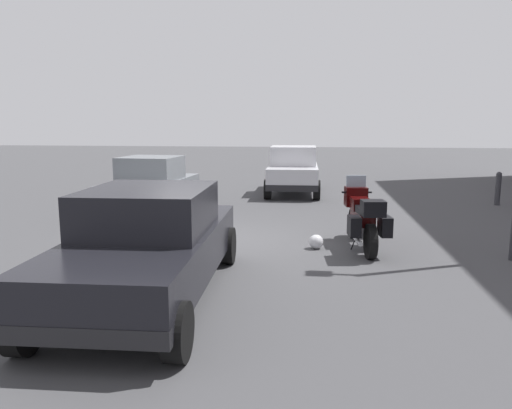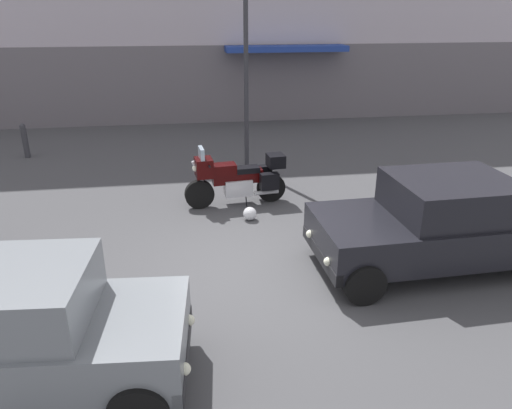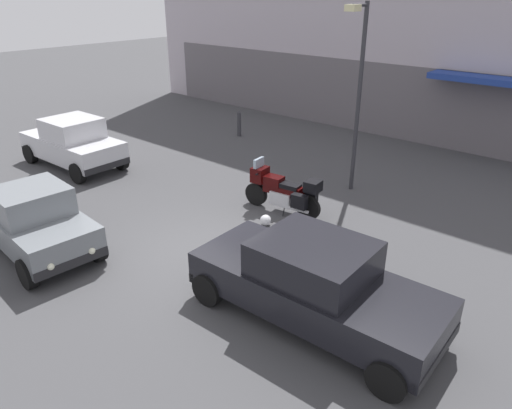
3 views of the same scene
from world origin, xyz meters
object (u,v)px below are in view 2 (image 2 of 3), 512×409
(car_sedan_far, at_px, (449,223))
(car_compact_side, at_px, (31,333))
(helmet, at_px, (250,214))
(bollard_curbside, at_px, (25,140))
(streetlamp_curbside, at_px, (247,49))
(motorcycle, at_px, (238,178))

(car_sedan_far, height_order, car_compact_side, same)
(car_sedan_far, xyz_separation_m, car_compact_side, (-6.05, -2.01, -0.01))
(helmet, height_order, car_sedan_far, car_sedan_far)
(helmet, height_order, bollard_curbside, bollard_curbside)
(helmet, height_order, streetlamp_curbside, streetlamp_curbside)
(streetlamp_curbside, distance_m, bollard_curbside, 7.04)
(streetlamp_curbside, bearing_deg, helmet, -96.75)
(helmet, height_order, car_compact_side, car_compact_side)
(streetlamp_curbside, bearing_deg, car_compact_side, -113.98)
(car_sedan_far, distance_m, bollard_curbside, 11.74)
(car_sedan_far, xyz_separation_m, streetlamp_curbside, (-2.62, 5.69, 2.33))
(motorcycle, relative_size, car_sedan_far, 0.49)
(motorcycle, xyz_separation_m, streetlamp_curbside, (0.54, 2.48, 2.49))
(motorcycle, height_order, bollard_curbside, motorcycle)
(motorcycle, relative_size, streetlamp_curbside, 0.44)
(helmet, relative_size, car_sedan_far, 0.06)
(motorcycle, height_order, streetlamp_curbside, streetlamp_curbside)
(helmet, bearing_deg, streetlamp_curbside, 83.25)
(bollard_curbside, bearing_deg, car_compact_side, -73.89)
(motorcycle, relative_size, car_compact_side, 0.63)
(motorcycle, distance_m, streetlamp_curbside, 3.56)
(car_sedan_far, bearing_deg, streetlamp_curbside, -67.07)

